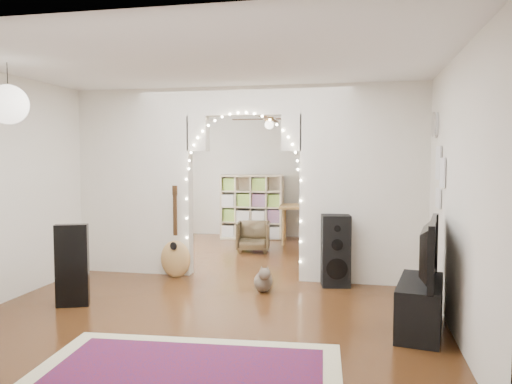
% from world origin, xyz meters
% --- Properties ---
extents(floor, '(7.50, 7.50, 0.00)m').
position_xyz_m(floor, '(0.00, 0.00, 0.00)').
color(floor, black).
rests_on(floor, ground).
extents(ceiling, '(5.00, 7.50, 0.02)m').
position_xyz_m(ceiling, '(0.00, 0.00, 2.70)').
color(ceiling, white).
rests_on(ceiling, wall_back).
extents(wall_back, '(5.00, 0.02, 2.70)m').
position_xyz_m(wall_back, '(0.00, 3.75, 1.35)').
color(wall_back, silver).
rests_on(wall_back, floor).
extents(wall_front, '(5.00, 0.02, 2.70)m').
position_xyz_m(wall_front, '(0.00, -3.75, 1.35)').
color(wall_front, silver).
rests_on(wall_front, floor).
extents(wall_left, '(0.02, 7.50, 2.70)m').
position_xyz_m(wall_left, '(-2.50, 0.00, 1.35)').
color(wall_left, silver).
rests_on(wall_left, floor).
extents(wall_right, '(0.02, 7.50, 2.70)m').
position_xyz_m(wall_right, '(2.50, 0.00, 1.35)').
color(wall_right, silver).
rests_on(wall_right, floor).
extents(divider_wall, '(5.00, 0.20, 2.70)m').
position_xyz_m(divider_wall, '(0.00, 0.00, 1.42)').
color(divider_wall, silver).
rests_on(divider_wall, floor).
extents(fairy_lights, '(1.64, 0.04, 1.60)m').
position_xyz_m(fairy_lights, '(0.00, -0.13, 1.55)').
color(fairy_lights, '#FFEABF').
rests_on(fairy_lights, divider_wall).
extents(window, '(0.04, 1.20, 1.40)m').
position_xyz_m(window, '(-2.47, 1.80, 1.50)').
color(window, white).
rests_on(window, wall_left).
extents(wall_clock, '(0.03, 0.31, 0.31)m').
position_xyz_m(wall_clock, '(2.48, -0.60, 2.10)').
color(wall_clock, white).
rests_on(wall_clock, wall_right).
extents(picture_frames, '(0.02, 0.50, 0.70)m').
position_xyz_m(picture_frames, '(2.48, -1.00, 1.50)').
color(picture_frames, white).
rests_on(picture_frames, wall_right).
extents(paper_lantern, '(0.40, 0.40, 0.40)m').
position_xyz_m(paper_lantern, '(-1.90, -2.40, 2.25)').
color(paper_lantern, white).
rests_on(paper_lantern, ceiling).
extents(ceiling_fan, '(1.10, 1.10, 0.30)m').
position_xyz_m(ceiling_fan, '(0.00, 2.00, 2.40)').
color(ceiling_fan, '#AA7E38').
rests_on(ceiling_fan, ceiling).
extents(area_rug, '(2.59, 2.01, 0.02)m').
position_xyz_m(area_rug, '(0.28, -3.40, 0.01)').
color(area_rug, maroon).
rests_on(area_rug, floor).
extents(guitar_case, '(0.38, 0.24, 0.95)m').
position_xyz_m(guitar_case, '(-1.61, -1.79, 0.48)').
color(guitar_case, black).
rests_on(guitar_case, floor).
extents(acoustic_guitar, '(0.47, 0.30, 1.11)m').
position_xyz_m(acoustic_guitar, '(-0.95, -0.25, 0.49)').
color(acoustic_guitar, '#B28D47').
rests_on(acoustic_guitar, floor).
extents(tabby_cat, '(0.33, 0.55, 0.36)m').
position_xyz_m(tabby_cat, '(0.42, -0.74, 0.15)').
color(tabby_cat, brown).
rests_on(tabby_cat, floor).
extents(floor_speaker, '(0.42, 0.38, 0.95)m').
position_xyz_m(floor_speaker, '(1.30, -0.25, 0.47)').
color(floor_speaker, black).
rests_on(floor_speaker, floor).
extents(media_console, '(0.57, 1.05, 0.50)m').
position_xyz_m(media_console, '(2.20, -1.85, 0.25)').
color(media_console, black).
rests_on(media_console, floor).
extents(tv, '(0.33, 1.08, 0.62)m').
position_xyz_m(tv, '(2.20, -1.85, 0.81)').
color(tv, black).
rests_on(tv, media_console).
extents(bookcase, '(1.34, 0.53, 1.35)m').
position_xyz_m(bookcase, '(-0.60, 3.30, 0.67)').
color(bookcase, '#C1AB8C').
rests_on(bookcase, floor).
extents(dining_table, '(1.27, 0.90, 0.76)m').
position_xyz_m(dining_table, '(0.65, 3.03, 0.68)').
color(dining_table, brown).
rests_on(dining_table, floor).
extents(flower_vase, '(0.20, 0.20, 0.19)m').
position_xyz_m(flower_vase, '(0.65, 3.03, 0.85)').
color(flower_vase, white).
rests_on(flower_vase, dining_table).
extents(dining_chair_left, '(0.66, 0.68, 0.55)m').
position_xyz_m(dining_chair_left, '(-0.28, 1.92, 0.27)').
color(dining_chair_left, '#483A24').
rests_on(dining_chair_left, floor).
extents(dining_chair_right, '(0.70, 0.72, 0.54)m').
position_xyz_m(dining_chair_right, '(1.32, 0.35, 0.27)').
color(dining_chair_right, '#483A24').
rests_on(dining_chair_right, floor).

